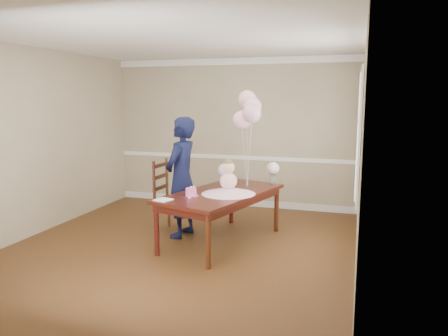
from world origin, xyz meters
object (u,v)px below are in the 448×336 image
(dining_table_top, at_px, (222,193))
(woman, at_px, (181,177))
(birthday_cake, at_px, (191,192))
(dining_chair_seat, at_px, (174,200))

(dining_table_top, bearing_deg, woman, -174.01)
(birthday_cake, xyz_separation_m, dining_chair_seat, (-0.53, 0.63, -0.29))
(dining_chair_seat, bearing_deg, woman, -33.50)
(dining_table_top, xyz_separation_m, birthday_cake, (-0.30, -0.36, 0.08))
(dining_chair_seat, bearing_deg, dining_table_top, -13.55)
(dining_chair_seat, xyz_separation_m, woman, (0.20, -0.15, 0.38))
(dining_table_top, height_order, birthday_cake, birthday_cake)
(dining_table_top, xyz_separation_m, dining_chair_seat, (-0.83, 0.27, -0.22))
(dining_table_top, distance_m, woman, 0.67)
(birthday_cake, bearing_deg, woman, 125.13)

